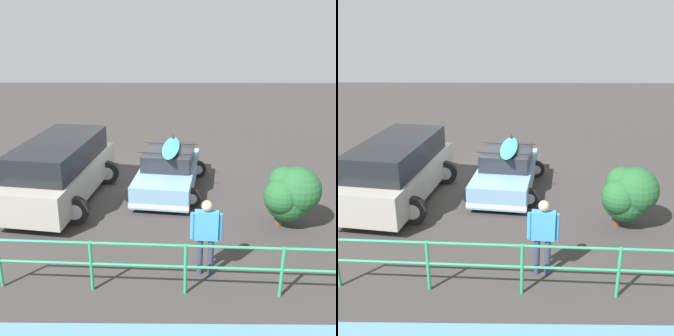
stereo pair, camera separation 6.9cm
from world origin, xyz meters
The scene contains 6 objects.
ground_plane centered at (0.00, 0.00, -0.01)m, with size 44.00×44.00×0.02m, color #383533.
sedan_car centered at (-0.77, 0.37, 0.62)m, with size 2.63×4.20×1.59m.
suv_car centered at (2.46, 1.24, 0.98)m, with size 3.15×5.21×1.90m.
person_bystander centered at (-1.62, 5.15, 1.06)m, with size 0.68×0.24×1.76m.
railing_fence centered at (-1.16, 5.85, 0.76)m, with size 7.71×0.44×1.13m.
bush_near_left centered at (-3.96, 2.98, 0.99)m, with size 1.50×1.29×1.70m.
Camera 1 is at (-0.88, 13.07, 5.39)m, focal length 45.00 mm.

